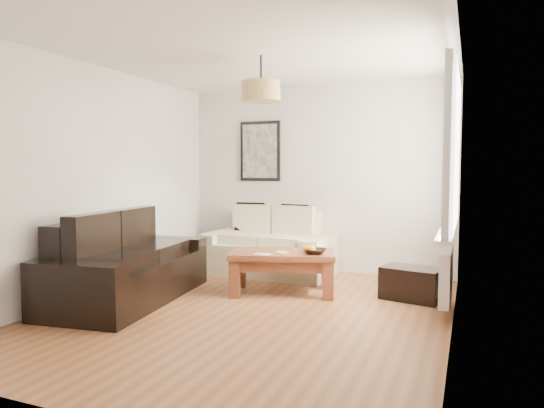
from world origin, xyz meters
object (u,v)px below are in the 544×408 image
at_px(loveseat_cream, 269,242).
at_px(ottoman, 412,283).
at_px(sofa_leather, 128,260).
at_px(coffee_table, 282,272).

height_order(loveseat_cream, ottoman, loveseat_cream).
height_order(loveseat_cream, sofa_leather, sofa_leather).
relative_size(sofa_leather, ottoman, 3.27).
bearing_deg(ottoman, sofa_leather, -157.61).
relative_size(loveseat_cream, sofa_leather, 0.85).
bearing_deg(ottoman, loveseat_cream, 161.59).
distance_m(loveseat_cream, ottoman, 2.10).
relative_size(sofa_leather, coffee_table, 1.71).
height_order(sofa_leather, ottoman, sofa_leather).
distance_m(sofa_leather, ottoman, 3.13).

